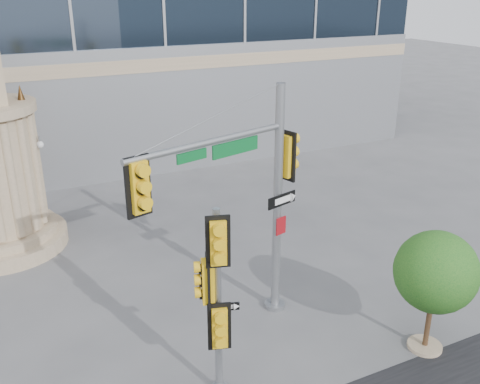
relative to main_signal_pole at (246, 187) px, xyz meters
name	(u,v)px	position (x,y,z in m)	size (l,w,h in m)	color
ground	(278,343)	(0.37, -1.19, -3.97)	(120.00, 120.00, 0.00)	#545456
main_signal_pole	(246,187)	(0.00, 0.00, 0.00)	(4.86, 1.74, 6.41)	slate
secondary_signal_pole	(216,293)	(-1.79, -2.20, -1.30)	(0.78, 0.72, 4.54)	slate
street_tree	(436,274)	(3.68, -2.97, -1.85)	(2.07, 2.02, 3.22)	tan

